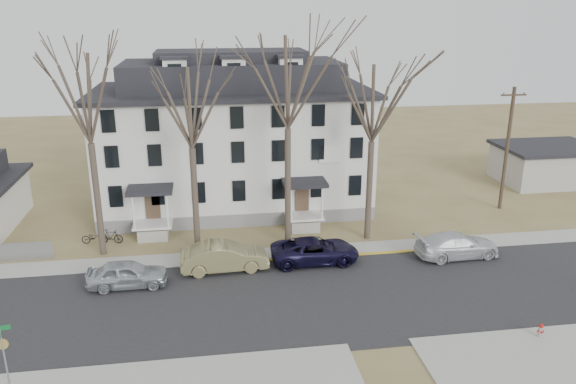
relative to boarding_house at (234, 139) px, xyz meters
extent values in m
plane|color=olive|center=(2.00, -17.95, -5.38)|extent=(120.00, 120.00, 0.00)
cube|color=#27272A|center=(2.00, -15.95, -5.38)|extent=(120.00, 10.00, 0.04)
cube|color=#A09F97|center=(2.00, -9.95, -5.38)|extent=(120.00, 2.00, 0.08)
cube|color=#A09F97|center=(14.00, -22.95, -5.38)|extent=(14.00, 5.00, 0.08)
cube|color=gold|center=(7.00, -10.85, -5.38)|extent=(14.00, 0.25, 0.06)
cube|color=slate|center=(0.00, 0.05, -4.88)|extent=(20.00, 10.00, 1.00)
cube|color=silver|center=(0.00, 0.05, -0.38)|extent=(20.00, 10.00, 8.00)
cube|color=black|center=(0.00, 0.05, 3.72)|extent=(20.80, 10.80, 0.30)
cube|color=black|center=(0.00, 0.05, 4.87)|extent=(16.00, 7.00, 2.00)
cube|color=black|center=(0.00, 0.05, 6.27)|extent=(11.00, 4.50, 0.80)
cube|color=white|center=(-6.00, -5.91, -4.38)|extent=(2.60, 2.00, 0.16)
cube|color=white|center=(4.50, -5.91, -4.38)|extent=(2.60, 2.00, 0.16)
cube|color=white|center=(6.50, -5.03, -0.18)|extent=(1.60, 0.08, 1.20)
cube|color=#A09F97|center=(28.00, 2.05, -3.88)|extent=(8.00, 6.00, 3.00)
cube|color=black|center=(28.00, 2.05, -2.18)|extent=(8.50, 6.50, 0.30)
cylinder|color=#473B31|center=(-9.00, -8.15, -1.74)|extent=(0.40, 0.40, 7.28)
cylinder|color=#473B31|center=(-3.00, -8.15, -2.00)|extent=(0.40, 0.40, 6.76)
cylinder|color=#473B31|center=(3.00, -8.15, -1.48)|extent=(0.40, 0.40, 7.80)
cylinder|color=#473B31|center=(8.50, -8.15, -2.00)|extent=(0.40, 0.40, 6.76)
cylinder|color=#3D3023|center=(20.50, -3.95, -0.63)|extent=(0.28, 0.28, 9.50)
cube|color=#3D3023|center=(20.50, -3.95, 3.52)|extent=(2.00, 0.12, 0.12)
imported|color=#ABB3B9|center=(-6.88, -12.99, -4.62)|extent=(4.49, 1.83, 1.52)
imported|color=olive|center=(-1.38, -11.71, -4.52)|extent=(5.32, 2.11, 1.72)
imported|color=black|center=(4.21, -11.41, -4.62)|extent=(5.45, 2.53, 1.51)
imported|color=silver|center=(13.25, -11.96, -4.61)|extent=(5.45, 2.48, 1.55)
imported|color=black|center=(-9.81, -6.48, -4.93)|extent=(1.74, 0.75, 0.89)
imported|color=black|center=(-8.73, -6.60, -4.89)|extent=(1.70, 0.77, 0.99)
cylinder|color=#B7B7BA|center=(13.29, -21.24, -5.35)|extent=(0.30, 0.30, 0.06)
cylinder|color=#B7B7BA|center=(13.29, -21.24, -5.04)|extent=(0.21, 0.21, 0.53)
sphere|color=#A51411|center=(13.29, -21.24, -4.72)|extent=(0.23, 0.23, 0.23)
cylinder|color=#A51411|center=(13.29, -21.24, -5.00)|extent=(0.32, 0.11, 0.11)
cylinder|color=#A51411|center=(13.29, -21.24, -5.00)|extent=(0.11, 0.28, 0.11)
cylinder|color=gray|center=(-10.71, -21.38, -3.93)|extent=(0.08, 0.08, 2.90)
cube|color=#0C5926|center=(-10.71, -21.38, -2.77)|extent=(0.03, 0.84, 0.20)
camera|label=1|loc=(-2.13, -42.53, 9.81)|focal=35.00mm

